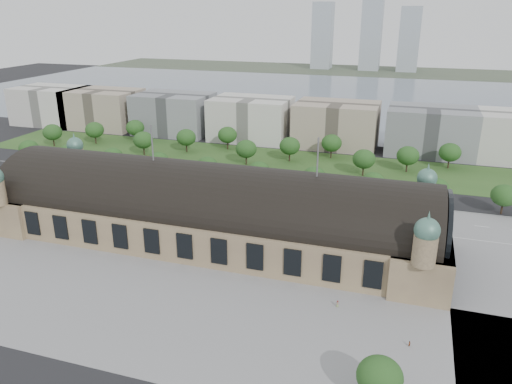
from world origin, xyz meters
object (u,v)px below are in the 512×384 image
(parked_car_5, at_px, (136,197))
(bus_east, at_px, (269,207))
(pedestrian_0, at_px, (337,304))
(parked_car_4, at_px, (97,195))
(traffic_car_0, at_px, (38,176))
(traffic_car_1, at_px, (78,172))
(parked_car_3, at_px, (147,200))
(traffic_car_6, at_px, (411,221))
(traffic_car_5, at_px, (309,201))
(bus_mid, at_px, (275,206))
(parked_car_6, at_px, (167,205))
(parked_car_0, at_px, (62,188))
(parked_car_2, at_px, (124,199))
(bus_west, at_px, (243,201))
(traffic_car_4, at_px, (225,198))
(petrol_station, at_px, (160,162))
(pedestrian_1, at_px, (409,344))
(traffic_car_2, at_px, (133,190))
(parked_car_1, at_px, (101,194))

(parked_car_5, relative_size, bus_east, 0.46)
(pedestrian_0, bearing_deg, parked_car_4, 145.11)
(traffic_car_0, bearing_deg, traffic_car_1, 128.52)
(parked_car_3, bearing_deg, traffic_car_6, 65.77)
(traffic_car_6, xyz_separation_m, parked_car_5, (-107.53, -9.08, 0.00))
(traffic_car_5, height_order, bus_mid, bus_mid)
(pedestrian_0, bearing_deg, bus_east, 111.74)
(parked_car_6, distance_m, pedestrian_0, 89.47)
(parked_car_0, bearing_deg, parked_car_2, 60.04)
(traffic_car_5, distance_m, bus_west, 26.20)
(bus_east, bearing_deg, traffic_car_4, 73.26)
(petrol_station, bearing_deg, parked_car_2, -80.70)
(traffic_car_4, xyz_separation_m, pedestrian_1, (73.78, -73.93, 0.01))
(traffic_car_2, relative_size, pedestrian_0, 2.82)
(bus_mid, bearing_deg, parked_car_0, 96.85)
(traffic_car_0, xyz_separation_m, traffic_car_5, (124.32, 7.83, -0.11))
(traffic_car_6, distance_m, parked_car_2, 111.11)
(parked_car_5, bearing_deg, parked_car_0, -112.62)
(parked_car_4, bearing_deg, pedestrian_1, 28.04)
(parked_car_1, distance_m, parked_car_6, 31.52)
(traffic_car_6, xyz_separation_m, parked_car_2, (-110.34, -13.08, -0.06))
(parked_car_0, bearing_deg, parked_car_4, 56.52)
(parked_car_0, bearing_deg, parked_car_5, 67.00)
(pedestrian_1, bearing_deg, pedestrian_0, 101.95)
(bus_east, xyz_separation_m, pedestrian_0, (35.45, -57.46, -0.62))
(parked_car_1, height_order, bus_mid, bus_mid)
(parked_car_3, distance_m, parked_car_5, 6.94)
(petrol_station, xyz_separation_m, pedestrian_1, (119.39, -104.80, -2.18))
(traffic_car_2, bearing_deg, traffic_car_6, 92.26)
(traffic_car_2, bearing_deg, bus_east, 88.43)
(traffic_car_2, height_order, parked_car_3, parked_car_3)
(petrol_station, xyz_separation_m, bus_west, (54.11, -33.28, -1.46))
(parked_car_1, xyz_separation_m, bus_mid, (72.30, 8.19, 0.79))
(traffic_car_6, distance_m, parked_car_3, 101.54)
(traffic_car_4, distance_m, bus_east, 20.72)
(parked_car_4, bearing_deg, pedestrian_0, 29.01)
(parked_car_5, distance_m, parked_car_6, 16.89)
(traffic_car_2, bearing_deg, bus_mid, 90.49)
(parked_car_3, relative_size, parked_car_6, 1.10)
(bus_west, height_order, bus_mid, bus_mid)
(parked_car_2, bearing_deg, parked_car_6, 50.71)
(petrol_station, bearing_deg, parked_car_0, -122.32)
(traffic_car_4, relative_size, traffic_car_5, 1.10)
(bus_east, bearing_deg, parked_car_4, 94.39)
(petrol_station, distance_m, traffic_car_6, 121.68)
(traffic_car_6, relative_size, parked_car_2, 1.14)
(parked_car_3, distance_m, bus_east, 49.34)
(pedestrian_1, bearing_deg, traffic_car_6, 44.58)
(parked_car_3, relative_size, bus_west, 0.45)
(bus_east, relative_size, pedestrian_0, 5.96)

